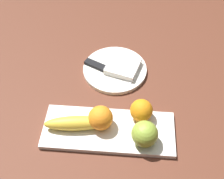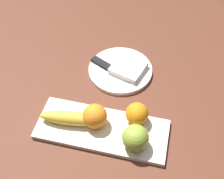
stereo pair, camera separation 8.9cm
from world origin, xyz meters
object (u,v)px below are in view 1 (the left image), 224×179
at_px(fruit_tray, 109,130).
at_px(knife, 101,68).
at_px(orange_near_apple, 101,118).
at_px(banana, 76,123).
at_px(apple, 145,134).
at_px(folded_napkin, 123,66).
at_px(orange_near_banana, 141,110).
at_px(dinner_plate, 115,70).

relative_size(fruit_tray, knife, 2.17).
height_order(orange_near_apple, knife, orange_near_apple).
relative_size(fruit_tray, banana, 2.07).
distance_m(apple, folded_napkin, 0.28).
bearing_deg(orange_near_apple, knife, 95.87).
relative_size(apple, orange_near_banana, 1.11).
bearing_deg(dinner_plate, orange_near_apple, -95.73).
bearing_deg(orange_near_banana, banana, -164.39).
bearing_deg(orange_near_apple, folded_napkin, 77.80).
relative_size(banana, knife, 1.05).
distance_m(dinner_plate, folded_napkin, 0.03).
xyz_separation_m(folded_napkin, knife, (-0.07, -0.01, -0.01)).
height_order(banana, orange_near_apple, orange_near_apple).
bearing_deg(orange_near_banana, dinner_plate, 114.81).
height_order(apple, banana, apple).
relative_size(fruit_tray, folded_napkin, 3.68).
xyz_separation_m(apple, knife, (-0.15, 0.27, -0.03)).
distance_m(banana, orange_near_apple, 0.07).
height_order(apple, dinner_plate, apple).
xyz_separation_m(fruit_tray, banana, (-0.09, -0.00, 0.03)).
xyz_separation_m(banana, orange_near_banana, (0.18, 0.05, 0.01)).
relative_size(banana, orange_near_banana, 2.77).
relative_size(banana, folded_napkin, 1.78).
height_order(orange_near_apple, folded_napkin, orange_near_apple).
bearing_deg(dinner_plate, fruit_tray, -90.00).
bearing_deg(folded_napkin, fruit_tray, -96.30).
relative_size(dinner_plate, knife, 1.24).
xyz_separation_m(apple, orange_near_apple, (-0.12, 0.04, -0.00)).
bearing_deg(fruit_tray, orange_near_banana, 28.48).
bearing_deg(apple, orange_near_banana, 97.14).
relative_size(orange_near_apple, dinner_plate, 0.33).
distance_m(orange_near_apple, folded_napkin, 0.24).
xyz_separation_m(orange_near_banana, folded_napkin, (-0.06, 0.19, -0.02)).
height_order(apple, knife, apple).
bearing_deg(banana, knife, 72.55).
relative_size(apple, dinner_plate, 0.34).
bearing_deg(knife, apple, -35.63).
distance_m(fruit_tray, apple, 0.11).
height_order(orange_near_apple, dinner_plate, orange_near_apple).
bearing_deg(apple, folded_napkin, 104.90).
bearing_deg(fruit_tray, dinner_plate, 90.00).
bearing_deg(dinner_plate, knife, -172.90).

